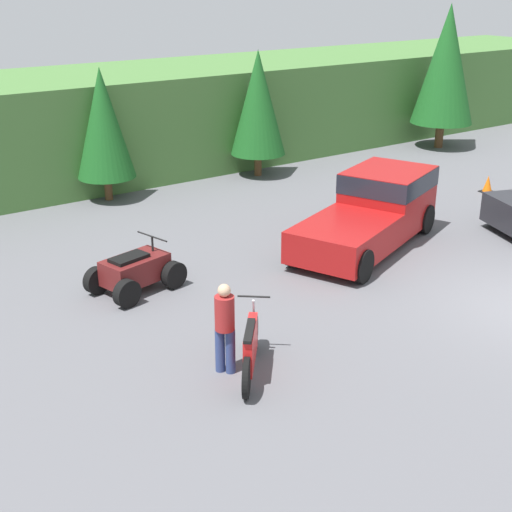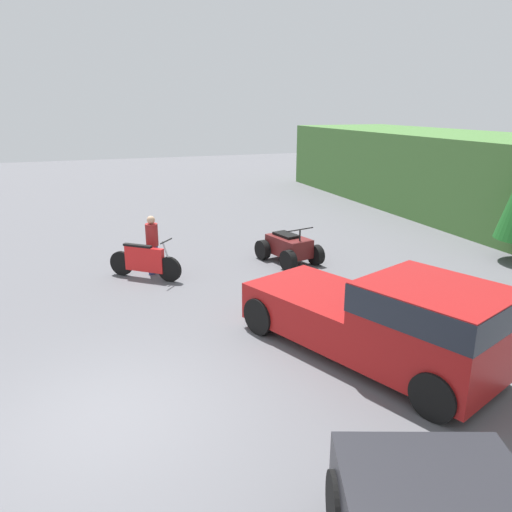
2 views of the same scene
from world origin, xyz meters
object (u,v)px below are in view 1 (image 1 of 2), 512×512
object	(u,v)px
pickup_truck_red	(374,208)
traffic_cone	(488,185)
rider_person	(225,325)
quad_atv	(135,272)
dirt_bike	(251,348)

from	to	relation	value
pickup_truck_red	traffic_cone	bearing A→B (deg)	-10.66
rider_person	quad_atv	bearing A→B (deg)	47.03
dirt_bike	quad_atv	bearing A→B (deg)	40.71
pickup_truck_red	dirt_bike	xyz separation A→B (m)	(-6.47, -3.62, -0.45)
pickup_truck_red	quad_atv	world-z (taller)	pickup_truck_red
dirt_bike	quad_atv	distance (m)	4.41
dirt_bike	traffic_cone	size ratio (longest dim) A/B	3.27
quad_atv	rider_person	world-z (taller)	rider_person
dirt_bike	rider_person	size ratio (longest dim) A/B	1.06
dirt_bike	quad_atv	xyz separation A→B (m)	(-0.07, 4.41, -0.03)
pickup_truck_red	dirt_bike	size ratio (longest dim) A/B	3.03
quad_atv	traffic_cone	world-z (taller)	quad_atv
traffic_cone	pickup_truck_red	bearing A→B (deg)	-168.99
pickup_truck_red	quad_atv	distance (m)	6.60
dirt_bike	rider_person	xyz separation A→B (m)	(-0.35, 0.29, 0.44)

